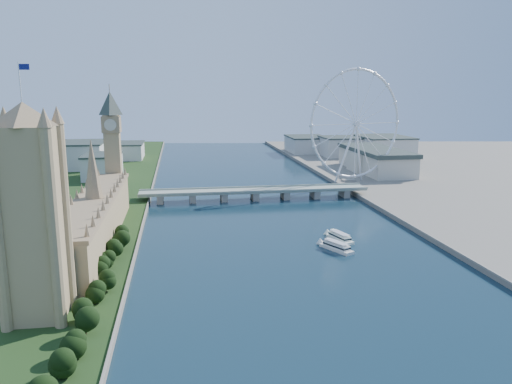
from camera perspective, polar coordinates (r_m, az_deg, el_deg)
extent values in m
plane|color=#173140|center=(208.85, 13.08, -18.51)|extent=(2000.00, 2000.00, 0.00)
cube|color=tan|center=(237.84, -24.12, -3.50)|extent=(22.00, 22.00, 86.00)
pyramid|color=#937A59|center=(230.82, -25.21, 9.33)|extent=(28.16, 28.16, 10.00)
cylinder|color=silver|center=(230.80, -25.38, 11.31)|extent=(0.50, 0.50, 16.00)
cube|color=navy|center=(230.37, -24.98, 12.84)|extent=(4.00, 0.16, 2.40)
cube|color=tan|center=(352.34, -17.84, -3.25)|extent=(24.00, 200.00, 28.00)
cone|color=#937A59|center=(345.26, -18.20, 2.54)|extent=(12.00, 12.00, 40.00)
cube|color=tan|center=(452.47, -15.98, 3.40)|extent=(13.00, 13.00, 80.00)
cube|color=#937A59|center=(449.31, -16.20, 7.44)|extent=(15.00, 15.00, 14.00)
pyramid|color=#2D3833|center=(448.41, -16.41, 11.01)|extent=(20.02, 20.02, 20.00)
cube|color=gray|center=(481.68, -0.15, 0.15)|extent=(220.00, 22.00, 2.00)
cube|color=gray|center=(477.71, -10.88, -0.73)|extent=(6.00, 20.00, 7.50)
cube|color=gray|center=(477.48, -7.28, -0.62)|extent=(6.00, 20.00, 7.50)
cube|color=gray|center=(479.13, -3.69, -0.51)|extent=(6.00, 20.00, 7.50)
cube|color=gray|center=(482.64, -0.15, -0.40)|extent=(6.00, 20.00, 7.50)
cube|color=gray|center=(487.97, 3.34, -0.29)|extent=(6.00, 20.00, 7.50)
cube|color=gray|center=(495.07, 6.73, -0.18)|extent=(6.00, 20.00, 7.50)
cube|color=gray|center=(503.85, 10.02, -0.07)|extent=(6.00, 20.00, 7.50)
torus|color=silver|center=(556.89, 11.38, 7.65)|extent=(113.60, 39.12, 118.60)
cylinder|color=silver|center=(556.89, 11.38, 7.65)|extent=(7.25, 6.61, 6.00)
cube|color=gray|center=(572.86, 10.50, 1.33)|extent=(14.00, 10.00, 2.00)
cube|color=beige|center=(609.68, -17.12, 2.76)|extent=(40.00, 60.00, 26.00)
cube|color=beige|center=(703.86, -19.35, 3.98)|extent=(60.00, 80.00, 32.00)
cube|color=beige|center=(776.02, -14.64, 4.53)|extent=(50.00, 70.00, 22.00)
cube|color=beige|center=(792.68, 9.75, 5.10)|extent=(60.00, 60.00, 28.00)
cube|color=beige|center=(795.27, 14.32, 5.00)|extent=(70.00, 90.00, 30.00)
cube|color=beige|center=(838.69, 5.84, 5.41)|extent=(60.00, 80.00, 24.00)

